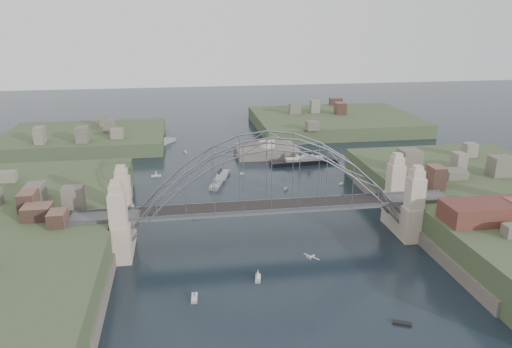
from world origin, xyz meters
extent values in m
plane|color=black|center=(0.00, 0.00, 0.00)|extent=(500.00, 500.00, 0.00)
cube|color=#505052|center=(0.00, 0.00, 8.00)|extent=(84.00, 6.00, 0.70)
cube|color=#565962|center=(0.00, -3.00, 8.55)|extent=(84.00, 0.25, 0.50)
cube|color=#565962|center=(0.00, 3.00, 8.55)|extent=(84.00, 0.25, 0.50)
cube|color=black|center=(0.00, 0.00, 8.55)|extent=(55.20, 5.20, 0.35)
cube|color=tan|center=(-31.50, -5.00, 8.85)|extent=(3.40, 3.40, 17.70)
cube|color=tan|center=(-31.50, 5.00, 8.85)|extent=(3.40, 3.40, 17.70)
cube|color=tan|center=(31.50, -5.00, 8.85)|extent=(3.40, 3.40, 17.70)
cube|color=tan|center=(31.50, 5.00, 8.85)|extent=(3.40, 3.40, 17.70)
cube|color=tan|center=(-31.50, 0.00, 4.00)|extent=(4.08, 13.80, 8.00)
cube|color=tan|center=(31.50, 0.00, 4.00)|extent=(4.08, 13.80, 8.00)
cube|color=#595048|center=(-35.50, 0.00, 1.00)|extent=(6.00, 70.00, 4.00)
cube|color=#38482A|center=(58.00, 0.00, 2.00)|extent=(50.00, 90.00, 12.00)
cube|color=#595048|center=(35.50, 0.00, 1.00)|extent=(6.00, 70.00, 4.00)
cube|color=#38482A|center=(-55.00, 95.00, 0.50)|extent=(60.00, 45.00, 9.00)
cube|color=#38482A|center=(50.00, 110.00, 0.75)|extent=(70.00, 55.00, 9.50)
cube|color=#595048|center=(12.00, 70.00, -0.50)|extent=(22.00, 16.00, 7.00)
cylinder|color=tan|center=(12.00, 70.00, 4.20)|extent=(6.00, 6.00, 2.40)
cube|color=#592D26|center=(44.00, -14.00, 10.00)|extent=(20.00, 8.00, 4.00)
cube|color=#505052|center=(39.00, -28.00, 0.70)|extent=(4.00, 22.00, 1.40)
cube|color=#95999D|center=(-7.20, 42.67, 0.38)|extent=(7.79, 17.11, 1.54)
cube|color=#95999D|center=(-7.20, 42.67, 1.54)|extent=(4.72, 9.56, 1.15)
cube|color=#95999D|center=(-7.20, 42.67, 2.40)|extent=(2.60, 4.50, 0.77)
cylinder|color=black|center=(-7.59, 41.52, 3.08)|extent=(0.83, 0.83, 1.54)
cylinder|color=black|center=(-6.81, 43.81, 3.08)|extent=(0.83, 0.83, 1.54)
cylinder|color=#565962|center=(-8.89, 37.76, 2.88)|extent=(0.15, 0.15, 3.84)
cylinder|color=#565962|center=(-5.52, 47.58, 2.88)|extent=(0.15, 0.15, 3.84)
cube|color=#95999D|center=(-25.43, 90.12, 0.38)|extent=(10.26, 13.75, 1.52)
cube|color=#95999D|center=(-25.43, 90.12, 1.52)|extent=(5.99, 7.80, 1.14)
cube|color=#95999D|center=(-25.43, 90.12, 2.37)|extent=(3.08, 3.79, 0.76)
cylinder|color=black|center=(-26.03, 89.24, 3.04)|extent=(0.75, 0.75, 1.52)
cylinder|color=black|center=(-24.84, 91.00, 3.04)|extent=(0.75, 0.75, 1.52)
cylinder|color=#565962|center=(-27.99, 86.35, 2.85)|extent=(0.15, 0.15, 3.80)
cylinder|color=#565962|center=(-22.87, 93.89, 2.85)|extent=(0.15, 0.15, 3.80)
cube|color=black|center=(22.80, 56.35, 0.44)|extent=(24.11, 5.11, 1.74)
cube|color=beige|center=(22.80, 56.35, 1.74)|extent=(13.31, 3.46, 1.31)
cube|color=beige|center=(22.80, 56.35, 2.72)|extent=(6.10, 2.25, 0.87)
cylinder|color=black|center=(21.13, 56.22, 3.48)|extent=(1.17, 1.17, 1.74)
cylinder|color=black|center=(24.47, 56.48, 3.48)|extent=(1.17, 1.17, 1.74)
cylinder|color=#565962|center=(15.64, 55.79, 3.26)|extent=(0.17, 0.17, 4.35)
cylinder|color=#565962|center=(29.95, 56.90, 3.26)|extent=(0.17, 0.17, 4.35)
cube|color=#B9BBC0|center=(3.58, -22.88, 7.49)|extent=(1.53, 1.29, 0.30)
cube|color=#B9BBC0|center=(3.58, -22.88, 7.55)|extent=(2.31, 2.85, 0.06)
cube|color=#B9BBC0|center=(2.90, -23.40, 7.65)|extent=(0.78, 0.94, 0.37)
cube|color=beige|center=(-15.75, 15.12, 0.15)|extent=(2.28, 1.06, 0.45)
cube|color=beige|center=(10.96, 32.23, 0.15)|extent=(1.49, 1.98, 0.45)
cube|color=beige|center=(10.96, 32.23, 0.55)|extent=(1.03, 1.26, 0.40)
cylinder|color=black|center=(10.96, 32.23, 1.00)|extent=(0.16, 0.16, 0.70)
cube|color=beige|center=(-5.01, -16.37, 0.15)|extent=(1.65, 3.30, 0.45)
cylinder|color=#565962|center=(-5.01, -16.37, 1.20)|extent=(0.08, 0.08, 2.20)
cone|color=silver|center=(-5.01, -16.37, 1.20)|extent=(1.23, 1.41, 1.92)
cube|color=beige|center=(28.52, 34.41, 0.15)|extent=(1.93, 1.92, 0.45)
cube|color=beige|center=(-26.66, 50.58, 0.15)|extent=(3.19, 1.22, 0.45)
cylinder|color=#565962|center=(-26.66, 50.58, 1.20)|extent=(0.08, 0.08, 2.20)
cone|color=silver|center=(-26.66, 50.58, 1.20)|extent=(1.30, 1.07, 1.92)
cube|color=beige|center=(0.22, 48.86, 0.15)|extent=(1.69, 0.95, 0.45)
cube|color=beige|center=(16.16, -34.19, 0.15)|extent=(3.16, 2.21, 0.45)
cube|color=beige|center=(-17.17, 77.52, 0.15)|extent=(1.29, 2.36, 0.45)
cube|color=beige|center=(-17.17, 77.52, 0.55)|extent=(0.95, 1.46, 0.40)
cylinder|color=black|center=(-17.17, 77.52, 1.00)|extent=(0.16, 0.16, 0.70)
cube|color=beige|center=(28.75, 19.62, 0.15)|extent=(2.59, 2.29, 0.45)
cube|color=beige|center=(-17.35, -21.32, 0.15)|extent=(1.36, 3.42, 0.45)
cube|color=beige|center=(-17.35, -21.32, 0.55)|extent=(1.09, 2.07, 0.40)
cylinder|color=black|center=(-17.35, -21.32, 1.00)|extent=(0.16, 0.16, 0.70)
camera|label=1|loc=(-18.31, -98.57, 48.57)|focal=34.40mm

